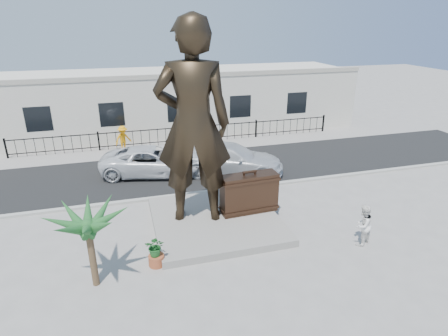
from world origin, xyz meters
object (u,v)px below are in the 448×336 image
at_px(statue, 193,124).
at_px(tourist, 363,225).
at_px(car_white, 152,161).
at_px(suitcase, 249,193).

xyz_separation_m(statue, tourist, (5.78, -3.36, -3.51)).
xyz_separation_m(tourist, car_white, (-7.01, 9.30, -0.05)).
distance_m(suitcase, tourist, 4.72).
height_order(suitcase, car_white, suitcase).
bearing_deg(suitcase, tourist, -45.63).
height_order(statue, suitcase, statue).
xyz_separation_m(suitcase, car_white, (-3.55, 6.11, -0.38)).
bearing_deg(car_white, tourist, -128.99).
bearing_deg(statue, suitcase, -171.88).
relative_size(tourist, car_white, 0.30).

